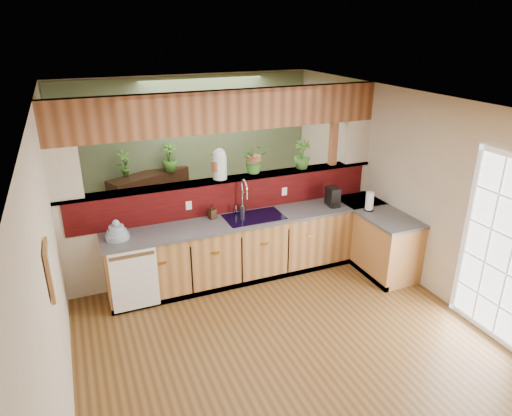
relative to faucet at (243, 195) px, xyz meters
name	(u,v)px	position (x,y,z in m)	size (l,w,h in m)	color
ground	(265,313)	(-0.15, -1.13, -1.18)	(4.60, 7.00, 0.01)	brown
ceiling	(267,106)	(-0.15, -1.13, 1.42)	(4.60, 7.00, 0.01)	brown
wall_back	(189,148)	(-0.15, 2.37, 0.12)	(4.60, 0.02, 2.60)	beige
wall_left	(51,255)	(-2.45, -1.13, 0.12)	(0.02, 7.00, 2.60)	beige
wall_right	(423,193)	(2.15, -1.13, 0.12)	(0.02, 7.00, 2.60)	beige
pass_through_partition	(230,191)	(-0.12, 0.22, 0.01)	(4.60, 0.21, 2.60)	beige
pass_through_ledge	(227,179)	(-0.15, 0.22, 0.19)	(4.60, 0.21, 0.04)	brown
header_beam	(226,111)	(-0.15, 0.22, 1.14)	(4.60, 0.15, 0.55)	brown
sage_backwall	(189,148)	(-0.15, 2.35, 0.12)	(4.55, 0.02, 2.55)	#5E724D
countertop	(294,242)	(0.69, -0.26, -0.73)	(4.14, 1.52, 0.90)	#996635
dishwasher	(135,280)	(-1.63, -0.46, -0.73)	(0.58, 0.03, 0.82)	white
navy_sink	(254,222)	(0.10, -0.15, -0.36)	(0.82, 0.50, 0.18)	black
french_door	(499,251)	(2.12, -2.43, -0.13)	(0.06, 1.02, 2.16)	white
framed_print	(50,270)	(-2.42, -1.93, 0.37)	(0.04, 0.35, 0.45)	#996635
faucet	(243,195)	(0.00, 0.00, 0.00)	(0.23, 0.23, 0.53)	#B7B7B2
dish_stack	(117,233)	(-1.74, -0.13, -0.20)	(0.29, 0.29, 0.26)	#8E9FB8
soap_dispenser	(212,212)	(-0.45, 0.02, -0.18)	(0.09, 0.09, 0.20)	#352113
coffee_maker	(333,198)	(1.34, -0.20, -0.15)	(0.15, 0.25, 0.28)	black
paper_towel	(370,202)	(1.72, -0.56, -0.15)	(0.14, 0.14, 0.29)	black
glass_jar	(220,164)	(-0.26, 0.22, 0.43)	(0.20, 0.20, 0.44)	silver
ledge_plant_right	(302,155)	(1.03, 0.22, 0.42)	(0.24, 0.24, 0.42)	#336121
hanging_plant_a	(217,155)	(-0.29, 0.22, 0.55)	(0.22, 0.18, 0.54)	brown
hanging_plant_b	(254,146)	(0.26, 0.22, 0.62)	(0.43, 0.39, 0.55)	brown
shelving_console	(151,200)	(-0.95, 2.12, -0.68)	(1.46, 0.39, 0.98)	black
shelf_plant_a	(124,163)	(-1.33, 2.12, 0.04)	(0.24, 0.17, 0.46)	#336121
shelf_plant_b	(169,158)	(-0.56, 2.12, 0.05)	(0.27, 0.27, 0.49)	#336121
floor_plant	(258,215)	(0.64, 0.99, -0.79)	(0.70, 0.61, 0.78)	#336121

